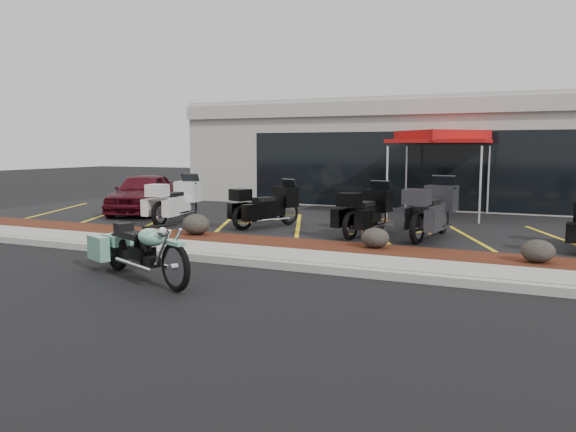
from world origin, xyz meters
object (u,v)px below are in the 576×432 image
at_px(hero_cruiser, 175,260).
at_px(popup_canopy, 441,139).
at_px(parked_car, 144,193).
at_px(traffic_cone, 381,214).
at_px(touring_white, 190,197).

distance_m(hero_cruiser, popup_canopy, 10.93).
relative_size(hero_cruiser, parked_car, 0.78).
height_order(hero_cruiser, popup_canopy, popup_canopy).
height_order(parked_car, traffic_cone, parked_car).
xyz_separation_m(hero_cruiser, parked_car, (-6.49, 7.41, 0.28)).
xyz_separation_m(traffic_cone, popup_canopy, (1.33, 1.87, 2.16)).
distance_m(traffic_cone, popup_canopy, 3.15).
distance_m(touring_white, traffic_cone, 5.58).
relative_size(hero_cruiser, popup_canopy, 0.87).
bearing_deg(popup_canopy, hero_cruiser, -88.22).
bearing_deg(touring_white, popup_canopy, -65.02).
relative_size(touring_white, parked_car, 0.61).
distance_m(touring_white, popup_canopy, 7.77).
relative_size(hero_cruiser, traffic_cone, 6.89).
bearing_deg(touring_white, parked_car, 66.43).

